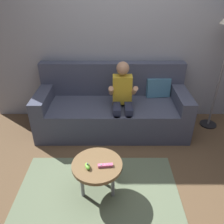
# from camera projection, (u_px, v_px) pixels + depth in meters

# --- Properties ---
(ground_plane) EXTENTS (8.13, 8.13, 0.00)m
(ground_plane) POSITION_uv_depth(u_px,v_px,m) (132.00, 189.00, 2.36)
(ground_plane) COLOR brown
(wall_back) EXTENTS (4.06, 0.05, 2.50)m
(wall_back) POSITION_uv_depth(u_px,v_px,m) (128.00, 34.00, 3.08)
(wall_back) COLOR #999EA8
(wall_back) RESTS_ON ground
(couch) EXTENTS (2.05, 0.80, 0.90)m
(couch) POSITION_uv_depth(u_px,v_px,m) (113.00, 108.00, 3.22)
(couch) COLOR #474C60
(couch) RESTS_ON ground
(person_seated_on_couch) EXTENTS (0.35, 0.43, 1.02)m
(person_seated_on_couch) POSITION_uv_depth(u_px,v_px,m) (123.00, 97.00, 2.92)
(person_seated_on_couch) COLOR #282D47
(person_seated_on_couch) RESTS_ON ground
(coffee_table) EXTENTS (0.48, 0.48, 0.38)m
(coffee_table) POSITION_uv_depth(u_px,v_px,m) (97.00, 167.00, 2.16)
(coffee_table) COLOR brown
(coffee_table) RESTS_ON ground
(area_rug) EXTENTS (1.65, 1.02, 0.01)m
(area_rug) POSITION_uv_depth(u_px,v_px,m) (99.00, 191.00, 2.33)
(area_rug) COLOR #6B7A5B
(area_rug) RESTS_ON ground
(game_remote_pink_near_edge) EXTENTS (0.14, 0.05, 0.03)m
(game_remote_pink_near_edge) POSITION_uv_depth(u_px,v_px,m) (106.00, 165.00, 2.10)
(game_remote_pink_near_edge) COLOR pink
(game_remote_pink_near_edge) RESTS_ON coffee_table
(nunchuk_lime) EXTENTS (0.07, 0.10, 0.05)m
(nunchuk_lime) POSITION_uv_depth(u_px,v_px,m) (88.00, 166.00, 2.08)
(nunchuk_lime) COLOR #72C638
(nunchuk_lime) RESTS_ON coffee_table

